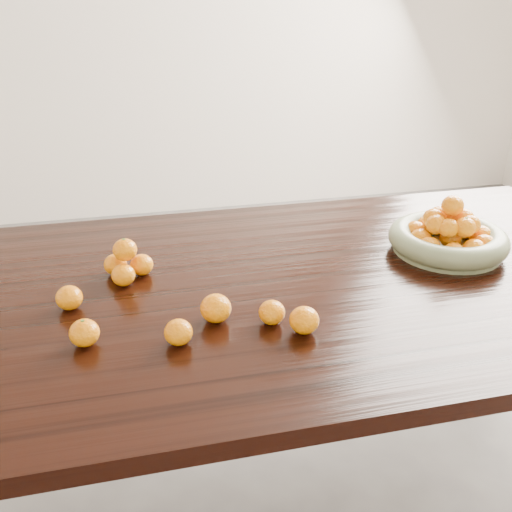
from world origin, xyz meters
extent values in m
plane|color=#5F5D5A|center=(0.00, 0.00, 0.00)|extent=(5.00, 5.00, 0.00)
cube|color=black|center=(0.00, 0.00, 0.73)|extent=(2.00, 1.00, 0.04)
cube|color=black|center=(0.93, 0.43, 0.35)|extent=(0.08, 0.08, 0.71)
cylinder|color=#6D7555|center=(0.50, 0.06, 0.76)|extent=(0.28, 0.28, 0.01)
torus|color=#6D7555|center=(0.50, 0.06, 0.79)|extent=(0.31, 0.31, 0.06)
ellipsoid|color=orange|center=(0.59, 0.04, 0.79)|extent=(0.06, 0.06, 0.06)
ellipsoid|color=orange|center=(0.57, 0.09, 0.79)|extent=(0.05, 0.05, 0.05)
ellipsoid|color=orange|center=(0.53, 0.13, 0.79)|extent=(0.05, 0.05, 0.05)
ellipsoid|color=orange|center=(0.48, 0.14, 0.79)|extent=(0.06, 0.06, 0.06)
ellipsoid|color=orange|center=(0.44, 0.12, 0.79)|extent=(0.06, 0.06, 0.05)
ellipsoid|color=orange|center=(0.42, 0.06, 0.79)|extent=(0.06, 0.06, 0.06)
ellipsoid|color=orange|center=(0.42, 0.01, 0.79)|extent=(0.06, 0.06, 0.05)
ellipsoid|color=orange|center=(0.47, -0.02, 0.79)|extent=(0.05, 0.05, 0.05)
ellipsoid|color=orange|center=(0.52, -0.03, 0.79)|extent=(0.06, 0.06, 0.05)
ellipsoid|color=orange|center=(0.57, -0.01, 0.79)|extent=(0.06, 0.06, 0.05)
ellipsoid|color=orange|center=(0.50, 0.05, 0.79)|extent=(0.06, 0.06, 0.05)
ellipsoid|color=orange|center=(0.54, 0.07, 0.83)|extent=(0.06, 0.06, 0.06)
ellipsoid|color=orange|center=(0.53, 0.10, 0.83)|extent=(0.06, 0.06, 0.06)
ellipsoid|color=orange|center=(0.49, 0.10, 0.83)|extent=(0.05, 0.05, 0.05)
ellipsoid|color=orange|center=(0.46, 0.08, 0.84)|extent=(0.05, 0.05, 0.05)
ellipsoid|color=orange|center=(0.45, 0.05, 0.83)|extent=(0.05, 0.05, 0.05)
ellipsoid|color=orange|center=(0.47, 0.02, 0.83)|extent=(0.05, 0.05, 0.05)
ellipsoid|color=orange|center=(0.51, 0.01, 0.84)|extent=(0.06, 0.06, 0.05)
ellipsoid|color=orange|center=(0.54, 0.03, 0.83)|extent=(0.05, 0.05, 0.05)
ellipsoid|color=orange|center=(0.50, 0.06, 0.88)|extent=(0.06, 0.06, 0.05)
ellipsoid|color=orange|center=(-0.34, 0.06, 0.78)|extent=(0.06, 0.06, 0.05)
ellipsoid|color=orange|center=(-0.30, 0.11, 0.78)|extent=(0.06, 0.06, 0.05)
ellipsoid|color=orange|center=(-0.36, 0.12, 0.78)|extent=(0.06, 0.06, 0.05)
ellipsoid|color=orange|center=(-0.33, 0.10, 0.82)|extent=(0.06, 0.06, 0.05)
ellipsoid|color=orange|center=(-0.42, -0.18, 0.78)|extent=(0.06, 0.06, 0.06)
ellipsoid|color=orange|center=(-0.24, -0.21, 0.78)|extent=(0.06, 0.06, 0.05)
ellipsoid|color=orange|center=(0.01, -0.23, 0.78)|extent=(0.06, 0.06, 0.06)
ellipsoid|color=orange|center=(-0.46, -0.02, 0.78)|extent=(0.06, 0.06, 0.05)
ellipsoid|color=orange|center=(-0.16, -0.15, 0.78)|extent=(0.07, 0.07, 0.06)
ellipsoid|color=orange|center=(-0.04, -0.18, 0.78)|extent=(0.06, 0.06, 0.05)
camera|label=1|loc=(-0.31, -1.17, 1.39)|focal=40.00mm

